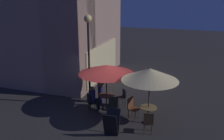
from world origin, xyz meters
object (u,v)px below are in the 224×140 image
at_px(street_lamp_near_corner, 88,41).
at_px(cafe_chair_2, 90,101).
at_px(cafe_chair_3, 113,105).
at_px(patron_standing_1, 101,86).
at_px(cafe_chair_4, 123,96).
at_px(cafe_chair_0, 148,121).
at_px(cafe_table_1, 107,98).
at_px(cafe_chair_1, 132,106).
at_px(patron_seated_0, 93,97).
at_px(cafe_table_0, 148,112).
at_px(menu_sandwich_board, 111,123).
at_px(patio_umbrella_1, 106,69).
at_px(patio_umbrella_0, 150,75).

bearing_deg(street_lamp_near_corner, cafe_chair_2, -154.56).
distance_m(cafe_chair_3, patron_standing_1, 1.66).
xyz_separation_m(street_lamp_near_corner, cafe_chair_4, (0.38, -1.54, -2.66)).
xyz_separation_m(street_lamp_near_corner, cafe_chair_0, (-1.66, -3.18, -2.64)).
xyz_separation_m(cafe_table_1, cafe_chair_3, (-0.62, -0.51, 0.03)).
distance_m(cafe_chair_1, patron_seated_0, 1.86).
bearing_deg(street_lamp_near_corner, cafe_table_1, -97.74).
distance_m(cafe_table_0, cafe_chair_4, 1.91).
height_order(patron_seated_0, patron_standing_1, patron_standing_1).
xyz_separation_m(menu_sandwich_board, cafe_chair_0, (0.53, -1.33, 0.05)).
bearing_deg(patron_seated_0, cafe_chair_2, -180.00).
bearing_deg(cafe_table_1, cafe_chair_1, -109.53).
relative_size(patio_umbrella_1, patron_seated_0, 2.08).
distance_m(cafe_chair_2, patron_standing_1, 1.17).
xyz_separation_m(cafe_chair_1, cafe_chair_3, (-0.14, 0.85, 0.00)).
bearing_deg(patio_umbrella_0, patron_seated_0, 83.30).
bearing_deg(patron_standing_1, cafe_chair_2, 33.71).
distance_m(street_lamp_near_corner, cafe_chair_3, 3.08).
distance_m(cafe_chair_2, cafe_chair_4, 1.60).
relative_size(cafe_table_0, cafe_chair_1, 0.78).
xyz_separation_m(patio_umbrella_1, patron_standing_1, (0.64, 0.54, -1.12)).
height_order(menu_sandwich_board, cafe_table_1, menu_sandwich_board).
relative_size(cafe_table_1, cafe_chair_4, 0.88).
bearing_deg(patron_standing_1, cafe_table_1, 77.86).
bearing_deg(cafe_chair_4, street_lamp_near_corner, -24.67).
xyz_separation_m(patio_umbrella_0, cafe_chair_0, (-0.83, -0.17, -1.61)).
distance_m(cafe_chair_2, cafe_chair_3, 1.13).
relative_size(street_lamp_near_corner, cafe_chair_1, 4.61).
height_order(street_lamp_near_corner, cafe_chair_0, street_lamp_near_corner).
xyz_separation_m(menu_sandwich_board, patio_umbrella_0, (1.36, -1.17, 1.66)).
height_order(patio_umbrella_1, cafe_chair_2, patio_umbrella_1).
relative_size(menu_sandwich_board, cafe_chair_3, 1.01).
distance_m(patio_umbrella_0, cafe_chair_1, 1.78).
height_order(cafe_chair_0, cafe_chair_4, cafe_chair_0).
distance_m(menu_sandwich_board, cafe_chair_0, 1.43).
xyz_separation_m(cafe_table_0, cafe_chair_1, (0.22, 0.75, 0.04)).
relative_size(cafe_table_1, cafe_chair_2, 0.87).
height_order(cafe_chair_3, patron_seated_0, patron_seated_0).
bearing_deg(patron_seated_0, cafe_chair_3, -51.15).
relative_size(patio_umbrella_0, cafe_chair_4, 2.77).
height_order(cafe_table_1, cafe_chair_0, cafe_chair_0).
bearing_deg(menu_sandwich_board, cafe_chair_1, -16.34).
bearing_deg(cafe_chair_1, cafe_table_1, 177.07).
bearing_deg(cafe_table_0, menu_sandwich_board, 139.35).
bearing_deg(cafe_chair_2, cafe_chair_4, 0.01).
relative_size(cafe_chair_0, patron_standing_1, 0.55).
relative_size(cafe_table_0, patron_standing_1, 0.44).
relative_size(cafe_chair_0, cafe_chair_3, 0.96).
relative_size(street_lamp_near_corner, cafe_table_0, 5.94).
relative_size(cafe_chair_0, cafe_chair_2, 1.05).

